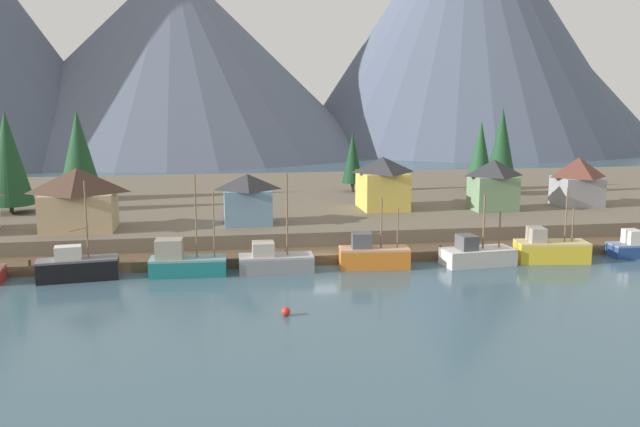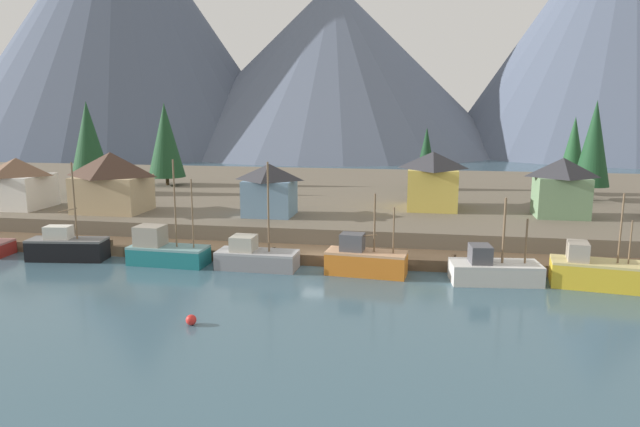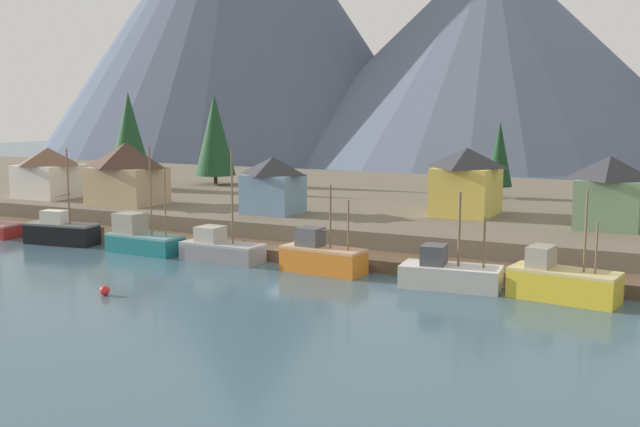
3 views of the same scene
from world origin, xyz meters
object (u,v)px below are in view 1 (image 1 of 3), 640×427
fishing_boat_yellow (550,250)px  fishing_boat_white (477,255)px  channel_buoy (286,311)px  fishing_boat_grey (274,261)px  house_tan (79,198)px  conifer_mid_left (8,158)px  conifer_near_right (502,145)px  house_yellow (383,182)px  conifer_back_left (480,150)px  house_green (493,184)px  fishing_boat_teal (184,262)px  house_grey (578,181)px  conifer_near_left (353,158)px  conifer_mid_right (79,151)px  fishing_boat_black (77,267)px  house_blue (248,198)px  fishing_boat_orange (373,255)px

fishing_boat_yellow → fishing_boat_white: bearing=-171.8°
channel_buoy → fishing_boat_grey: bearing=88.5°
house_tan → conifer_mid_left: (-10.17, 12.29, 3.31)m
fishing_boat_grey → conifer_near_right: bearing=40.4°
house_yellow → conifer_back_left: size_ratio=0.70×
house_green → fishing_boat_teal: bearing=-156.1°
house_tan → fishing_boat_white: bearing=-16.2°
fishing_boat_grey → channel_buoy: 13.62m
fishing_boat_white → conifer_near_right: 34.08m
house_yellow → conifer_mid_left: 45.71m
fishing_boat_grey → conifer_back_left: (34.12, 33.91, 7.51)m
house_grey → house_tan: size_ratio=0.81×
fishing_boat_white → conifer_near_right: (15.01, 29.36, 8.60)m
conifer_near_left → conifer_mid_left: (-44.77, -11.74, 1.66)m
fishing_boat_yellow → conifer_mid_right: (-51.47, 33.56, 8.00)m
fishing_boat_black → conifer_mid_right: conifer_mid_right is taller
house_blue → house_yellow: 18.97m
house_green → house_grey: (12.12, 1.46, -0.01)m
fishing_boat_teal → conifer_back_left: conifer_back_left is taller
fishing_boat_yellow → conifer_near_right: size_ratio=0.61×
fishing_boat_yellow → conifer_near_right: conifer_near_right is taller
fishing_boat_teal → conifer_mid_right: 37.20m
house_yellow → conifer_mid_left: size_ratio=0.58×
fishing_boat_teal → fishing_boat_yellow: 36.55m
fishing_boat_yellow → channel_buoy: size_ratio=10.81×
fishing_boat_orange → house_green: 25.86m
house_tan → conifer_back_left: conifer_back_left is taller
fishing_boat_black → conifer_mid_left: size_ratio=0.74×
house_blue → conifer_mid_left: (-28.07, 11.46, 3.87)m
fishing_boat_teal → conifer_near_left: size_ratio=1.08×
fishing_boat_teal → house_tan: size_ratio=1.23×
conifer_back_left → house_grey: bearing=-66.5°
conifer_near_left → conifer_mid_left: conifer_mid_left is taller
fishing_boat_grey → house_yellow: 25.43m
fishing_boat_black → fishing_boat_teal: fishing_boat_teal is taller
fishing_boat_teal → house_green: fishing_boat_teal is taller
channel_buoy → conifer_mid_left: bearing=128.6°
house_blue → house_yellow: (17.35, 7.65, 0.49)m
fishing_boat_yellow → fishing_boat_orange: bearing=-173.3°
fishing_boat_black → fishing_boat_grey: size_ratio=0.96×
fishing_boat_black → fishing_boat_teal: bearing=-6.5°
fishing_boat_white → house_tan: (-39.93, 11.62, 4.89)m
house_grey → channel_buoy: (-41.42, -31.60, -5.37)m
fishing_boat_black → fishing_boat_grey: bearing=-6.8°
fishing_boat_yellow → conifer_near_left: bearing=118.1°
fishing_boat_orange → conifer_mid_left: size_ratio=0.56×
house_yellow → house_green: (13.42, -3.03, -0.12)m
fishing_boat_white → conifer_near_left: (-5.33, 35.65, 6.54)m
fishing_boat_white → house_blue: (-22.02, 12.45, 4.34)m
house_blue → house_grey: 43.32m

